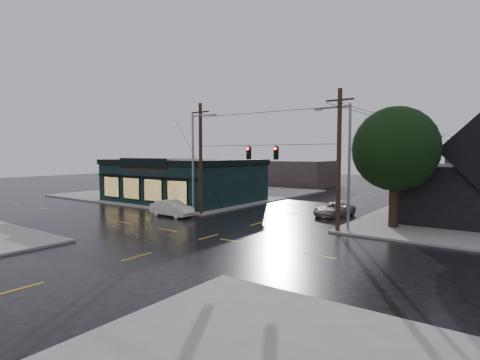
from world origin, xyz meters
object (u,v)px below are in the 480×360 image
Objects in this scene: corner_tree at (395,149)px; sedan_cream at (172,208)px; utility_pole_nw at (201,215)px; utility_pole_ne at (337,232)px; suv_silver at (334,209)px.

sedan_cream is at bearing -161.79° from corner_tree.
utility_pole_nw is 2.72m from sedan_cream.
sedan_cream is (-17.51, -5.76, -5.22)m from corner_tree.
utility_pole_ne is 14.80m from sedan_cream.
suv_silver is (-5.76, 2.85, -5.33)m from corner_tree.
corner_tree is at bearing -70.60° from sedan_cream.
sedan_cream is 1.00× the size of suv_silver.
sedan_cream is (-1.64, -2.05, 0.73)m from utility_pole_nw.
utility_pole_ne reaches higher than sedan_cream.
corner_tree is at bearing -13.48° from suv_silver.
corner_tree is 0.88× the size of utility_pole_nw.
suv_silver is at bearing 113.76° from utility_pole_ne.
utility_pole_ne reaches higher than suv_silver.
utility_pole_nw and utility_pole_ne have the same top height.
utility_pole_nw reaches higher than suv_silver.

